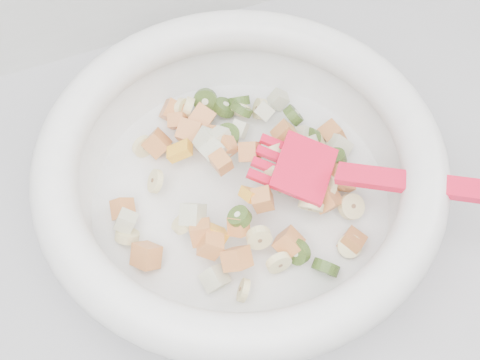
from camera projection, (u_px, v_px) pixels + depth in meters
name	position (u px, v px, depth m)	size (l,w,h in m)	color
counter	(341.00, 297.00, 1.06)	(2.00, 0.60, 0.90)	#96969B
mixing_bowl	(241.00, 173.00, 0.59)	(0.44, 0.39, 0.12)	white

